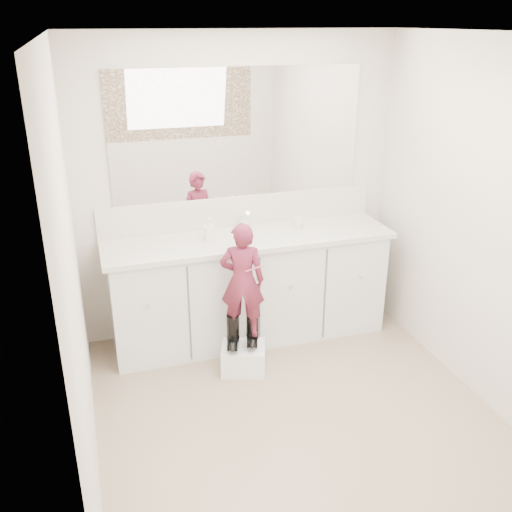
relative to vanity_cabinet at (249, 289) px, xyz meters
name	(u,v)px	position (x,y,z in m)	size (l,w,h in m)	color
floor	(303,426)	(0.00, -1.23, -0.42)	(3.00, 3.00, 0.00)	#8F785D
ceiling	(319,33)	(0.00, -1.23, 1.97)	(3.00, 3.00, 0.00)	white
wall_back	(239,189)	(0.00, 0.27, 0.77)	(2.60, 2.60, 0.00)	beige
wall_front	(478,418)	(0.00, -2.73, 0.77)	(2.60, 2.60, 0.00)	beige
wall_left	(74,286)	(-1.30, -1.23, 0.78)	(3.00, 3.00, 0.00)	beige
wall_right	(499,233)	(1.30, -1.23, 0.78)	(3.00, 3.00, 0.00)	beige
vanity_cabinet	(249,289)	(0.00, 0.00, 0.00)	(2.20, 0.55, 0.85)	silver
countertop	(249,239)	(0.00, -0.01, 0.45)	(2.28, 0.58, 0.04)	beige
backsplash	(240,211)	(0.00, 0.26, 0.59)	(2.28, 0.03, 0.25)	beige
mirror	(239,134)	(0.00, 0.26, 1.22)	(2.00, 0.02, 1.00)	white
dot_panel	(497,299)	(0.00, -2.71, 1.22)	(2.00, 0.01, 1.20)	#472819
faucet	(243,224)	(0.00, 0.15, 0.52)	(0.08, 0.08, 0.10)	silver
cup	(298,222)	(0.44, 0.06, 0.51)	(0.10, 0.10, 0.09)	#F1E8C0
soap_bottle	(209,229)	(-0.31, 0.02, 0.55)	(0.08, 0.08, 0.17)	white
step_stool	(243,358)	(-0.19, -0.48, -0.32)	(0.32, 0.27, 0.21)	white
boot_left	(233,331)	(-0.27, -0.48, -0.08)	(0.10, 0.18, 0.27)	black
boot_right	(252,328)	(-0.12, -0.48, -0.08)	(0.10, 0.18, 0.27)	black
toddler	(242,281)	(-0.19, -0.48, 0.32)	(0.32, 0.21, 0.87)	#A6334F
toothbrush	(255,269)	(-0.12, -0.54, 0.43)	(0.01, 0.01, 0.14)	#CC4F73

